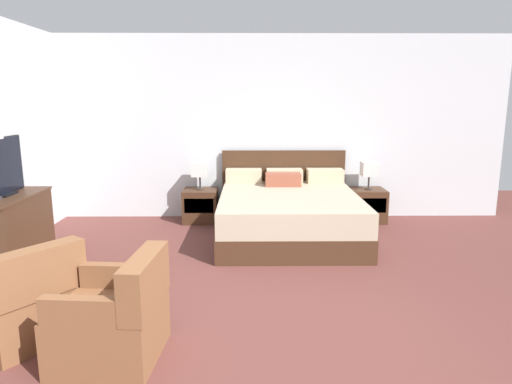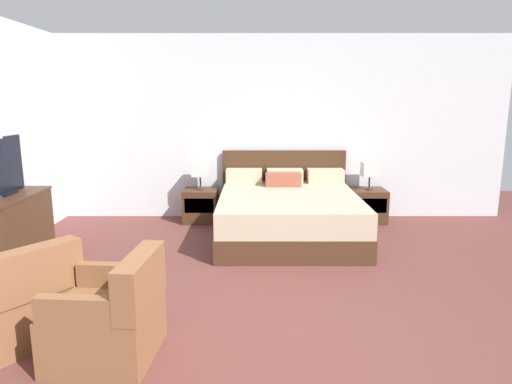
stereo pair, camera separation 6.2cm
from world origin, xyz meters
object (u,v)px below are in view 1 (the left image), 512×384
Objects in this scene: table_lamp_left at (200,170)px; armchair_by_window at (26,303)px; bed at (288,213)px; dresser at (7,232)px; armchair_companion at (115,320)px; tv at (1,168)px; nightstand_left at (201,205)px; nightstand_right at (368,205)px; table_lamp_right at (369,169)px.

table_lamp_left is 0.42× the size of armchair_by_window.
bed reaches higher than table_lamp_left.
table_lamp_left is 2.69m from dresser.
tv is at bearing 133.11° from armchair_companion.
table_lamp_left is 0.53× the size of armchair_companion.
armchair_by_window is at bearing -59.14° from tv.
tv is (-1.83, -1.92, 0.86)m from nightstand_left.
nightstand_right is 0.47× the size of dresser.
dresser reaches higher than nightstand_right.
table_lamp_right is at bearing 24.03° from tv.
table_lamp_right is at bearing 31.31° from bed.
armchair_companion is (-1.44, -2.91, -0.03)m from bed.
nightstand_left is 2.67m from dresser.
table_lamp_right is at bearing 0.00° from table_lamp_left.
table_lamp_left reaches higher than armchair_by_window.
bed reaches higher than table_lamp_right.
bed reaches higher than nightstand_right.
bed is 3.38m from tv.
dresser reaches higher than nightstand_left.
armchair_by_window is (-3.44, -3.39, -0.50)m from table_lamp_right.
nightstand_right is 4.55m from armchair_companion.
table_lamp_right is (1.25, 0.76, 0.46)m from bed.
tv is (-4.32, -1.92, 0.86)m from nightstand_right.
armchair_by_window is (-3.44, -3.39, 0.04)m from nightstand_right.
bed is 3.30m from dresser.
bed is at bearing 21.09° from dresser.
tv reaches higher than dresser.
bed is at bearing -148.74° from nightstand_right.
table_lamp_left reaches higher than dresser.
armchair_by_window reaches higher than nightstand_right.
tv is at bearing -159.19° from bed.
table_lamp_right is at bearing 53.76° from armchair_companion.
bed is at bearing 20.81° from tv.
nightstand_right is 0.54m from table_lamp_right.
bed is 1.53m from table_lamp_left.
dresser is at bearing -158.91° from bed.
armchair_by_window is at bearing -135.44° from table_lamp_right.
nightstand_left is 2.49m from nightstand_right.
armchair_companion is (-0.19, -3.67, 0.04)m from nightstand_left.
dresser is 0.68m from tv.
table_lamp_left is 0.38× the size of dresser.
bed is 3.25m from armchair_companion.
armchair_companion is at bearing -93.04° from nightstand_left.
armchair_companion is at bearing -116.36° from bed.
armchair_by_window is 1.26× the size of armchair_companion.
nightstand_left is at bearing 46.74° from dresser.
nightstand_left is 0.54m from table_lamp_left.
table_lamp_right is at bearing 90.00° from nightstand_right.
dresser reaches higher than armchair_companion.
nightstand_left is at bearing 46.51° from tv.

